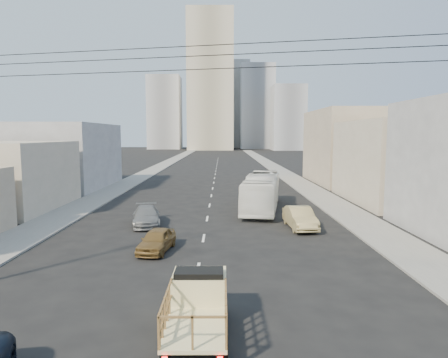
{
  "coord_description": "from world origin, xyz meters",
  "views": [
    {
      "loc": [
        1.21,
        -11.1,
        6.6
      ],
      "look_at": [
        1.33,
        16.97,
        3.5
      ],
      "focal_mm": 32.0,
      "sensor_mm": 36.0,
      "label": 1
    }
  ],
  "objects_px": {
    "sedan_brown": "(157,240)",
    "flatbed_pickup": "(198,302)",
    "sedan_tan": "(300,218)",
    "city_bus": "(262,192)",
    "sedan_grey": "(146,216)"
  },
  "relations": [
    {
      "from": "sedan_brown",
      "to": "flatbed_pickup",
      "type": "bearing_deg",
      "value": -64.33
    },
    {
      "from": "flatbed_pickup",
      "to": "sedan_tan",
      "type": "bearing_deg",
      "value": 67.3
    },
    {
      "from": "flatbed_pickup",
      "to": "city_bus",
      "type": "height_order",
      "value": "city_bus"
    },
    {
      "from": "flatbed_pickup",
      "to": "sedan_grey",
      "type": "distance_m",
      "value": 16.9
    },
    {
      "from": "flatbed_pickup",
      "to": "sedan_grey",
      "type": "xyz_separation_m",
      "value": [
        -4.78,
        16.2,
        -0.42
      ]
    },
    {
      "from": "flatbed_pickup",
      "to": "sedan_brown",
      "type": "height_order",
      "value": "flatbed_pickup"
    },
    {
      "from": "sedan_brown",
      "to": "sedan_grey",
      "type": "bearing_deg",
      "value": 114.14
    },
    {
      "from": "city_bus",
      "to": "sedan_brown",
      "type": "xyz_separation_m",
      "value": [
        -7.22,
        -12.76,
        -0.95
      ]
    },
    {
      "from": "flatbed_pickup",
      "to": "city_bus",
      "type": "relative_size",
      "value": 0.39
    },
    {
      "from": "flatbed_pickup",
      "to": "sedan_tan",
      "type": "height_order",
      "value": "flatbed_pickup"
    },
    {
      "from": "city_bus",
      "to": "sedan_brown",
      "type": "bearing_deg",
      "value": -109.82
    },
    {
      "from": "flatbed_pickup",
      "to": "sedan_tan",
      "type": "distance_m",
      "value": 16.42
    },
    {
      "from": "sedan_brown",
      "to": "sedan_tan",
      "type": "xyz_separation_m",
      "value": [
        9.26,
        5.59,
        0.12
      ]
    },
    {
      "from": "city_bus",
      "to": "sedan_grey",
      "type": "relative_size",
      "value": 2.45
    },
    {
      "from": "flatbed_pickup",
      "to": "city_bus",
      "type": "distance_m",
      "value": 22.73
    }
  ]
}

